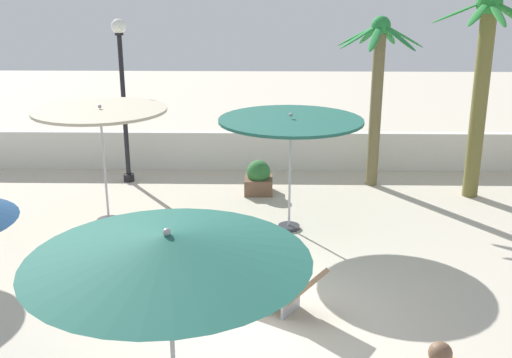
# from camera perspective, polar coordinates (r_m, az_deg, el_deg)

# --- Properties ---
(ground_plane) EXTENTS (56.00, 56.00, 0.00)m
(ground_plane) POSITION_cam_1_polar(r_m,az_deg,el_deg) (9.90, -0.34, -12.88)
(ground_plane) COLOR beige
(boundary_wall) EXTENTS (25.20, 0.30, 1.08)m
(boundary_wall) POSITION_cam_1_polar(r_m,az_deg,el_deg) (17.16, 0.36, 2.70)
(boundary_wall) COLOR silver
(boundary_wall) RESTS_ON ground_plane
(patio_umbrella_1) EXTENTS (2.80, 2.80, 2.66)m
(patio_umbrella_1) POSITION_cam_1_polar(r_m,az_deg,el_deg) (13.17, -14.47, 5.74)
(patio_umbrella_1) COLOR #333338
(patio_umbrella_1) RESTS_ON ground_plane
(patio_umbrella_3) EXTENTS (2.84, 2.84, 2.84)m
(patio_umbrella_3) POSITION_cam_1_polar(r_m,az_deg,el_deg) (5.98, -8.34, -6.66)
(patio_umbrella_3) COLOR #333338
(patio_umbrella_3) RESTS_ON ground_plane
(patio_umbrella_4) EXTENTS (2.99, 2.99, 2.55)m
(patio_umbrella_4) POSITION_cam_1_polar(r_m,az_deg,el_deg) (12.47, 3.30, 5.17)
(patio_umbrella_4) COLOR #333338
(patio_umbrella_4) RESTS_ON ground_plane
(palm_tree_1) EXTENTS (2.15, 2.10, 4.32)m
(palm_tree_1) POSITION_cam_1_polar(r_m,az_deg,el_deg) (15.63, 11.37, 9.06)
(palm_tree_1) COLOR brown
(palm_tree_1) RESTS_ON ground_plane
(palm_tree_2) EXTENTS (2.51, 2.51, 4.95)m
(palm_tree_2) POSITION_cam_1_polar(r_m,az_deg,el_deg) (15.36, 20.60, 9.47)
(palm_tree_2) COLOR brown
(palm_tree_2) RESTS_ON ground_plane
(lamp_post_0) EXTENTS (0.37, 0.37, 4.24)m
(lamp_post_0) POSITION_cam_1_polar(r_m,az_deg,el_deg) (15.99, -12.49, 8.75)
(lamp_post_0) COLOR black
(lamp_post_0) RESTS_ON ground_plane
(lounge_chair_0) EXTENTS (1.89, 1.47, 0.83)m
(lounge_chair_0) POSITION_cam_1_polar(r_m,az_deg,el_deg) (10.00, 1.33, -10.01)
(lounge_chair_0) COLOR #B7B7BC
(lounge_chair_0) RESTS_ON ground_plane
(planter) EXTENTS (0.70, 0.70, 0.85)m
(planter) POSITION_cam_1_polar(r_m,az_deg,el_deg) (15.22, 0.25, 0.05)
(planter) COLOR brown
(planter) RESTS_ON ground_plane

